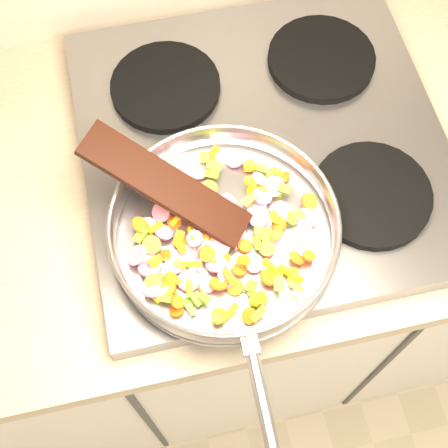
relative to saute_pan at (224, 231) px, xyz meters
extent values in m
cube|color=#939399|center=(0.10, 0.17, -0.07)|extent=(0.60, 0.60, 0.04)
cylinder|color=black|center=(-0.04, 0.03, -0.04)|extent=(0.19, 0.19, 0.02)
cylinder|color=black|center=(0.24, 0.03, -0.04)|extent=(0.19, 0.19, 0.02)
cylinder|color=black|center=(-0.04, 0.31, -0.04)|extent=(0.19, 0.19, 0.02)
cylinder|color=black|center=(0.24, 0.31, -0.04)|extent=(0.19, 0.19, 0.02)
cylinder|color=#9E9EA5|center=(0.00, 0.00, -0.03)|extent=(0.34, 0.34, 0.01)
torus|color=#9E9EA5|center=(0.00, 0.00, 0.00)|extent=(0.38, 0.38, 0.05)
torus|color=#9E9EA5|center=(0.00, 0.00, 0.02)|extent=(0.34, 0.34, 0.01)
cylinder|color=#9E9EA5|center=(-0.01, -0.26, 0.01)|extent=(0.02, 0.19, 0.02)
cube|color=#9E9EA5|center=(0.00, -0.18, 0.01)|extent=(0.02, 0.03, 0.02)
cylinder|color=#D3145E|center=(-0.01, 0.08, -0.02)|extent=(0.04, 0.04, 0.02)
cube|color=#6DAE2C|center=(0.01, 0.00, 0.00)|extent=(0.02, 0.02, 0.02)
cube|color=#6DAE2C|center=(-0.09, -0.08, -0.02)|extent=(0.01, 0.02, 0.02)
cylinder|color=#D3145E|center=(0.06, 0.03, -0.02)|extent=(0.04, 0.04, 0.02)
cube|color=yellow|center=(0.06, -0.08, -0.02)|extent=(0.02, 0.03, 0.02)
cylinder|color=orange|center=(0.14, 0.02, 0.00)|extent=(0.03, 0.03, 0.02)
cylinder|color=#D3145E|center=(-0.08, -0.03, -0.02)|extent=(0.05, 0.05, 0.01)
cylinder|color=orange|center=(-0.04, -0.07, -0.02)|extent=(0.03, 0.03, 0.02)
cube|color=yellow|center=(-0.07, 0.00, 0.00)|extent=(0.02, 0.02, 0.02)
cylinder|color=#D3145E|center=(-0.01, 0.12, -0.02)|extent=(0.04, 0.04, 0.01)
cube|color=yellow|center=(-0.01, 0.00, -0.01)|extent=(0.02, 0.02, 0.01)
cube|color=#6DAE2C|center=(0.05, 0.04, 0.00)|extent=(0.03, 0.02, 0.01)
cylinder|color=#D3145E|center=(-0.04, 0.00, 0.00)|extent=(0.03, 0.03, 0.02)
cube|color=yellow|center=(0.07, 0.10, -0.02)|extent=(0.03, 0.01, 0.01)
cube|color=yellow|center=(-0.01, -0.07, 0.00)|extent=(0.01, 0.03, 0.01)
cube|color=#6DAE2C|center=(0.09, 0.08, -0.02)|extent=(0.02, 0.01, 0.02)
cylinder|color=#D3145E|center=(-0.05, 0.11, -0.01)|extent=(0.03, 0.04, 0.02)
cube|color=#6DAE2C|center=(0.00, 0.10, 0.00)|extent=(0.03, 0.02, 0.02)
cylinder|color=orange|center=(-0.04, -0.01, -0.01)|extent=(0.03, 0.03, 0.02)
cube|color=#6DAE2C|center=(0.02, -0.09, -0.01)|extent=(0.02, 0.02, 0.01)
cylinder|color=orange|center=(0.02, -0.05, -0.02)|extent=(0.03, 0.03, 0.01)
cylinder|color=#D3145E|center=(0.01, 0.05, -0.01)|extent=(0.04, 0.03, 0.02)
cylinder|color=#D3145E|center=(-0.12, -0.01, -0.01)|extent=(0.03, 0.03, 0.02)
cylinder|color=#D3145E|center=(0.09, 0.06, -0.01)|extent=(0.04, 0.05, 0.02)
cube|color=#6DAE2C|center=(-0.05, -0.09, 0.00)|extent=(0.02, 0.02, 0.01)
cylinder|color=#D3145E|center=(-0.12, 0.00, -0.02)|extent=(0.03, 0.04, 0.02)
cylinder|color=orange|center=(0.11, 0.08, -0.02)|extent=(0.03, 0.03, 0.02)
cube|color=yellow|center=(0.02, -0.13, -0.01)|extent=(0.03, 0.02, 0.01)
cylinder|color=orange|center=(-0.03, -0.03, 0.00)|extent=(0.04, 0.03, 0.03)
cube|color=#6DAE2C|center=(-0.12, -0.01, -0.02)|extent=(0.02, 0.02, 0.01)
cylinder|color=#D3145E|center=(-0.01, -0.07, -0.01)|extent=(0.04, 0.05, 0.03)
cylinder|color=#D3145E|center=(0.00, 0.04, -0.01)|extent=(0.04, 0.04, 0.03)
cube|color=yellow|center=(-0.11, -0.02, 0.00)|extent=(0.02, 0.02, 0.02)
cylinder|color=orange|center=(-0.12, -0.05, -0.01)|extent=(0.03, 0.03, 0.01)
cube|color=yellow|center=(0.02, -0.05, 0.00)|extent=(0.02, 0.02, 0.02)
cylinder|color=#D3145E|center=(-0.02, -0.04, -0.01)|extent=(0.04, 0.04, 0.02)
cylinder|color=#D3145E|center=(0.06, 0.01, -0.02)|extent=(0.04, 0.04, 0.02)
cylinder|color=#D3145E|center=(-0.08, 0.06, -0.01)|extent=(0.04, 0.04, 0.03)
cylinder|color=#D3145E|center=(0.06, 0.01, -0.01)|extent=(0.04, 0.04, 0.01)
cylinder|color=orange|center=(0.06, -0.04, -0.01)|extent=(0.03, 0.03, 0.01)
cylinder|color=orange|center=(-0.07, 0.00, -0.02)|extent=(0.03, 0.03, 0.01)
cube|color=yellow|center=(0.07, 0.07, -0.02)|extent=(0.02, 0.01, 0.01)
cube|color=yellow|center=(-0.01, -0.03, -0.02)|extent=(0.03, 0.01, 0.01)
cube|color=#6DAE2C|center=(-0.06, -0.09, -0.01)|extent=(0.02, 0.02, 0.01)
cylinder|color=orange|center=(0.05, -0.08, -0.01)|extent=(0.03, 0.03, 0.02)
cylinder|color=#D3145E|center=(-0.07, -0.06, -0.01)|extent=(0.05, 0.04, 0.03)
cube|color=yellow|center=(-0.05, 0.09, -0.02)|extent=(0.01, 0.03, 0.01)
cube|color=#6DAE2C|center=(0.02, -0.10, -0.02)|extent=(0.02, 0.02, 0.02)
cylinder|color=orange|center=(-0.09, -0.09, 0.00)|extent=(0.02, 0.02, 0.02)
cylinder|color=orange|center=(0.01, -0.13, -0.01)|extent=(0.03, 0.03, 0.03)
cylinder|color=#D3145E|center=(-0.13, -0.01, 0.00)|extent=(0.04, 0.04, 0.03)
cylinder|color=orange|center=(-0.09, -0.10, -0.02)|extent=(0.03, 0.03, 0.02)
cylinder|color=orange|center=(-0.05, 0.07, -0.01)|extent=(0.03, 0.03, 0.01)
cube|color=yellow|center=(-0.05, 0.01, -0.01)|extent=(0.01, 0.03, 0.02)
cube|color=yellow|center=(-0.06, -0.04, -0.01)|extent=(0.03, 0.02, 0.02)
cylinder|color=orange|center=(0.08, 0.00, -0.02)|extent=(0.03, 0.03, 0.02)
cylinder|color=orange|center=(0.03, -0.11, -0.01)|extent=(0.02, 0.02, 0.01)
cube|color=#6DAE2C|center=(0.02, -0.11, -0.01)|extent=(0.02, 0.02, 0.02)
cylinder|color=#D3145E|center=(0.07, 0.08, 0.00)|extent=(0.03, 0.04, 0.02)
cylinder|color=#D3145E|center=(0.07, 0.05, -0.01)|extent=(0.03, 0.03, 0.01)
cube|color=yellow|center=(-0.08, 0.09, -0.01)|extent=(0.02, 0.01, 0.02)
cylinder|color=#D3145E|center=(-0.10, -0.04, -0.02)|extent=(0.05, 0.05, 0.01)
cylinder|color=orange|center=(0.09, -0.06, -0.01)|extent=(0.03, 0.03, 0.03)
cylinder|color=orange|center=(0.06, 0.03, -0.02)|extent=(0.03, 0.03, 0.02)
cylinder|color=#D3145E|center=(-0.12, -0.06, -0.01)|extent=(0.04, 0.04, 0.02)
cylinder|color=#D3145E|center=(-0.09, 0.02, -0.01)|extent=(0.04, 0.04, 0.02)
cube|color=yellow|center=(0.01, 0.14, 0.00)|extent=(0.02, 0.02, 0.02)
cube|color=yellow|center=(-0.10, 0.03, -0.01)|extent=(0.03, 0.02, 0.02)
cylinder|color=#D3145E|center=(-0.03, 0.06, -0.01)|extent=(0.04, 0.04, 0.03)
cube|color=#6DAE2C|center=(-0.07, -0.10, -0.01)|extent=(0.02, 0.02, 0.01)
cylinder|color=orange|center=(-0.03, 0.00, -0.02)|extent=(0.04, 0.03, 0.03)
cube|color=#6DAE2C|center=(-0.11, 0.02, -0.02)|extent=(0.02, 0.02, 0.01)
cube|color=yellow|center=(0.06, 0.08, -0.02)|extent=(0.02, 0.02, 0.01)
cylinder|color=orange|center=(0.07, 0.11, -0.02)|extent=(0.03, 0.03, 0.01)
cube|color=#6DAE2C|center=(-0.12, 0.02, -0.01)|extent=(0.03, 0.03, 0.01)
cube|color=yellow|center=(0.08, -0.09, -0.01)|extent=(0.02, 0.02, 0.02)
cylinder|color=orange|center=(-0.01, 0.04, -0.01)|extent=(0.03, 0.03, 0.02)
cube|color=yellow|center=(-0.02, -0.12, -0.01)|extent=(0.02, 0.02, 0.02)
cube|color=yellow|center=(-0.07, -0.07, -0.01)|extent=(0.01, 0.03, 0.01)
cube|color=#6DAE2C|center=(0.12, 0.01, -0.01)|extent=(0.02, 0.02, 0.01)
cube|color=#6DAE2C|center=(0.10, 0.00, -0.01)|extent=(0.02, 0.02, 0.01)
cylinder|color=orange|center=(-0.04, -0.12, 0.00)|extent=(0.03, 0.03, 0.01)
cylinder|color=orange|center=(0.01, -0.06, -0.02)|extent=(0.03, 0.02, 0.02)
cube|color=yellow|center=(-0.11, -0.07, -0.01)|extent=(0.02, 0.02, 0.01)
cube|color=yellow|center=(0.01, 0.13, -0.02)|extent=(0.02, 0.03, 0.02)
cube|color=yellow|center=(-0.07, 0.10, -0.01)|extent=(0.01, 0.02, 0.02)
cube|color=yellow|center=(-0.09, -0.06, 0.00)|extent=(0.02, 0.01, 0.02)
cylinder|color=#D3145E|center=(-0.12, -0.03, -0.01)|extent=(0.05, 0.04, 0.02)
cube|color=#6DAE2C|center=(0.05, -0.01, -0.01)|extent=(0.02, 0.02, 0.02)
cylinder|color=orange|center=(0.00, -0.08, -0.02)|extent=(0.04, 0.03, 0.02)
cube|color=yellow|center=(0.05, -0.07, 0.00)|extent=(0.02, 0.02, 0.02)
cube|color=#6DAE2C|center=(0.07, -0.02, -0.01)|extent=(0.02, 0.02, 0.02)
cube|color=yellow|center=(-0.07, -0.01, 0.00)|extent=(0.02, 0.02, 0.01)
cylinder|color=#D3145E|center=(-0.01, -0.02, -0.01)|extent=(0.04, 0.04, 0.01)
cylinder|color=#D3145E|center=(-0.06, -0.02, -0.02)|extent=(0.04, 0.04, 0.03)
cube|color=yellow|center=(-0.04, 0.07, 0.00)|extent=(0.02, 0.02, 0.01)
cylinder|color=orange|center=(-0.01, 0.08, -0.02)|extent=(0.03, 0.03, 0.01)
cylinder|color=orange|center=(-0.09, -0.01, -0.02)|extent=(0.02, 0.03, 0.02)
cube|color=#6DAE2C|center=(0.01, 0.11, 0.00)|extent=(0.03, 0.02, 0.01)
cylinder|color=orange|center=(-0.07, 0.04, -0.02)|extent=(0.03, 0.03, 0.01)
cylinder|color=orange|center=(-0.09, -0.05, -0.01)|extent=(0.03, 0.03, 0.02)
cube|color=#6DAE2C|center=(-0.10, -0.08, 0.00)|extent=(0.02, 0.02, 0.01)
cube|color=#6DAE2C|center=(0.04, -0.02, -0.01)|extent=(0.01, 0.02, 0.01)
cube|color=#6DAE2C|center=(-0.04, -0.13, 0.00)|extent=(0.02, 0.02, 0.01)
cylinder|color=orange|center=(0.11, -0.06, -0.01)|extent=(0.02, 0.03, 0.01)
cube|color=#6DAE2C|center=(0.00, 0.13, 0.00)|extent=(0.02, 0.02, 0.01)
cylinder|color=orange|center=(0.01, 0.12, -0.02)|extent=(0.02, 0.02, 0.02)
cylinder|color=orange|center=(0.08, 0.01, -0.02)|extent=(0.03, 0.04, 0.02)
cylinder|color=orange|center=(-0.11, 0.00, 0.00)|extent=(0.04, 0.04, 0.02)
cube|color=#6DAE2C|center=(-0.13, 0.00, -0.02)|extent=(0.01, 0.02, 0.02)
cube|color=#6DAE2C|center=(0.08, 0.10, -0.01)|extent=(0.02, 0.02, 0.01)
cube|color=yellow|center=(0.05, 0.05, -0.01)|extent=(0.01, 0.02, 0.01)
cylinder|color=#D3145E|center=(-0.04, 0.08, 0.00)|extent=(0.03, 0.03, 0.01)
cube|color=yellow|center=(-0.03, -0.04, -0.02)|extent=(0.01, 0.02, 0.02)
cube|color=#6DAE2C|center=(0.08, 0.06, -0.01)|extent=(0.02, 0.02, 0.01)
cube|color=yellow|center=(0.09, 0.05, -0.02)|extent=(0.02, 0.02, 0.01)
cylinder|color=orange|center=(-0.05, 0.06, -0.01)|extent=(0.03, 0.03, 0.02)
cylinder|color=#D3145E|center=(0.02, -0.01, -0.02)|extent=(0.05, 0.05, 0.02)
cylinder|color=#D3145E|center=(-0.03, -0.02, -0.01)|extent=(0.04, 0.04, 0.01)
cube|color=#6DAE2C|center=(-0.11, -0.04, -0.01)|extent=(0.02, 0.02, 0.01)
cylinder|color=#D3145E|center=(0.09, 0.02, -0.02)|extent=(0.04, 0.04, 0.02)
cylinder|color=#D3145E|center=(0.05, 0.12, -0.02)|extent=(0.04, 0.04, 0.02)
cylinder|color=#D3145E|center=(-0.05, 0.04, -0.01)|extent=(0.03, 0.03, 0.03)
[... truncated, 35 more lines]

